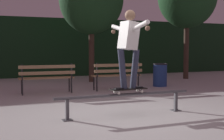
# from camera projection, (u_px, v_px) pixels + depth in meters

# --- Properties ---
(ground_plane) EXTENTS (90.00, 90.00, 0.00)m
(ground_plane) POSITION_uv_depth(u_px,v_px,m) (128.00, 116.00, 6.03)
(ground_plane) COLOR #ADAAA8
(hedge_backdrop) EXTENTS (24.00, 1.20, 2.73)m
(hedge_backdrop) POSITION_uv_depth(u_px,v_px,m) (45.00, 47.00, 14.57)
(hedge_backdrop) COLOR black
(hedge_backdrop) RESTS_ON ground
(grind_rail) EXTENTS (2.88, 0.18, 0.44)m
(grind_rail) POSITION_uv_depth(u_px,v_px,m) (125.00, 98.00, 6.11)
(grind_rail) COLOR #47474C
(grind_rail) RESTS_ON ground
(skateboard) EXTENTS (0.80, 0.27, 0.09)m
(skateboard) POSITION_uv_depth(u_px,v_px,m) (129.00, 89.00, 6.12)
(skateboard) COLOR black
(skateboard) RESTS_ON grind_rail
(skateboarder) EXTENTS (0.63, 1.40, 1.56)m
(skateboarder) POSITION_uv_depth(u_px,v_px,m) (129.00, 42.00, 6.06)
(skateboarder) COLOR black
(skateboarder) RESTS_ON skateboard
(park_bench_leftmost) EXTENTS (1.61, 0.47, 0.88)m
(park_bench_leftmost) POSITION_uv_depth(u_px,v_px,m) (47.00, 76.00, 8.94)
(park_bench_leftmost) COLOR black
(park_bench_leftmost) RESTS_ON ground
(park_bench_left_center) EXTENTS (1.61, 0.47, 0.88)m
(park_bench_left_center) POSITION_uv_depth(u_px,v_px,m) (117.00, 73.00, 9.77)
(park_bench_left_center) COLOR black
(park_bench_left_center) RESTS_ON ground
(trash_can) EXTENTS (0.52, 0.52, 0.80)m
(trash_can) POSITION_uv_depth(u_px,v_px,m) (160.00, 75.00, 10.71)
(trash_can) COLOR navy
(trash_can) RESTS_ON ground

